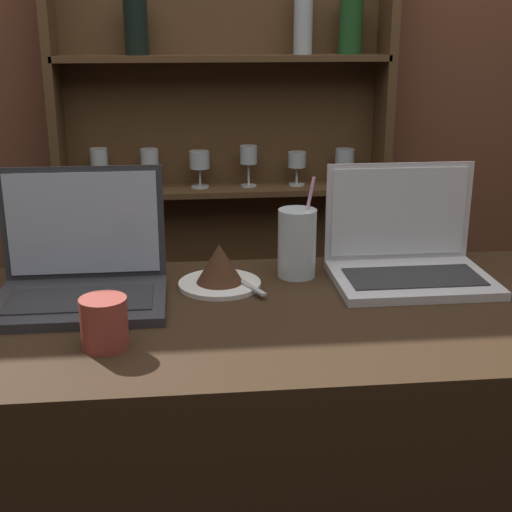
# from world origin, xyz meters

# --- Properties ---
(back_wall) EXTENTS (7.00, 0.06, 2.70)m
(back_wall) POSITION_xyz_m (0.00, 1.60, 1.35)
(back_wall) COLOR brown
(back_wall) RESTS_ON ground_plane
(back_shelf) EXTENTS (1.13, 0.18, 1.77)m
(back_shelf) POSITION_xyz_m (-0.03, 1.52, 0.93)
(back_shelf) COLOR brown
(back_shelf) RESTS_ON ground_plane
(laptop_near) EXTENTS (0.33, 0.24, 0.25)m
(laptop_near) POSITION_xyz_m (-0.39, 0.41, 1.06)
(laptop_near) COLOR #333338
(laptop_near) RESTS_ON bar_counter
(laptop_far) EXTENTS (0.33, 0.24, 0.24)m
(laptop_far) POSITION_xyz_m (0.29, 0.47, 1.05)
(laptop_far) COLOR silver
(laptop_far) RESTS_ON bar_counter
(cake_plate) EXTENTS (0.17, 0.18, 0.09)m
(cake_plate) POSITION_xyz_m (-0.11, 0.45, 1.04)
(cake_plate) COLOR white
(cake_plate) RESTS_ON bar_counter
(water_glass) EXTENTS (0.08, 0.08, 0.22)m
(water_glass) POSITION_xyz_m (0.06, 0.50, 1.08)
(water_glass) COLOR silver
(water_glass) RESTS_ON bar_counter
(coffee_cup) EXTENTS (0.08, 0.08, 0.09)m
(coffee_cup) POSITION_xyz_m (-0.32, 0.18, 1.05)
(coffee_cup) COLOR #993D33
(coffee_cup) RESTS_ON bar_counter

